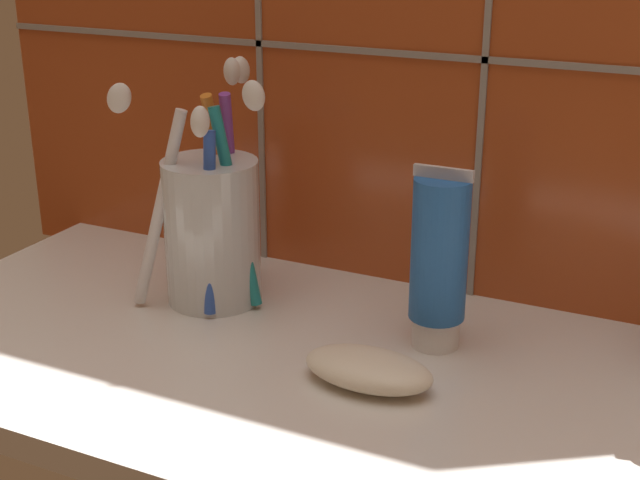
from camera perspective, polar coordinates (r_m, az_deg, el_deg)
The scene contains 4 objects.
sink_counter at distance 60.41cm, azimuth 3.65°, elevation -9.38°, with size 74.95×31.34×2.00cm, color silver.
toothbrush_cup at distance 68.78cm, azimuth -6.91°, elevation 1.00°, with size 11.20×12.24×18.36cm.
toothpaste_tube at distance 61.36cm, azimuth 7.63°, elevation -1.30°, with size 4.12×3.93×13.04cm.
soap_bar at distance 58.12cm, azimuth 3.04°, elevation -8.25°, with size 8.68×4.77×2.27cm, color silver.
Camera 1 is at (19.04, -48.65, 31.32)cm, focal length 50.00 mm.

